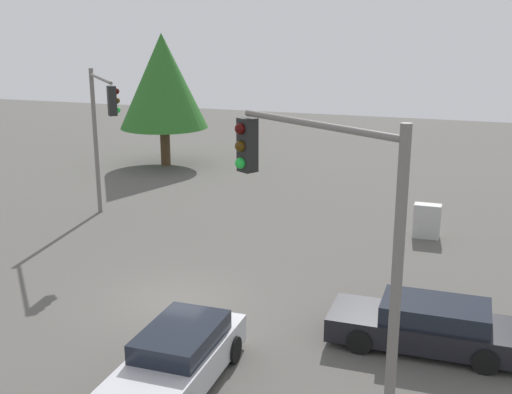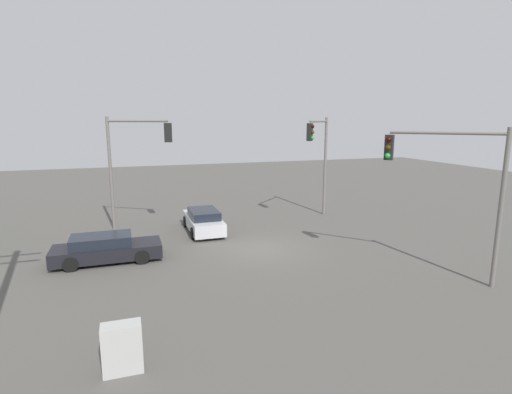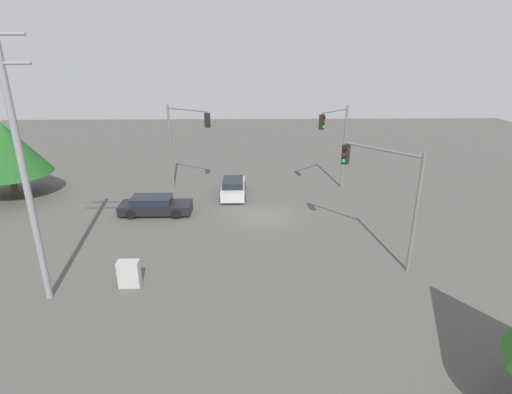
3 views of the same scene
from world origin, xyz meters
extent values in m
plane|color=#54514C|center=(0.00, 0.00, 0.00)|extent=(80.00, 80.00, 0.00)
cube|color=silver|center=(2.13, -4.16, 0.54)|extent=(1.74, 4.37, 0.71)
cube|color=black|center=(2.13, -3.94, 1.12)|extent=(1.53, 2.40, 0.45)
cylinder|color=black|center=(2.95, -2.81, 0.33)|extent=(0.22, 0.66, 0.66)
cylinder|color=black|center=(1.30, -2.81, 0.33)|extent=(0.22, 0.66, 0.66)
cube|color=black|center=(7.28, -0.54, 0.48)|extent=(4.80, 1.76, 0.61)
cube|color=black|center=(7.52, -0.54, 1.03)|extent=(2.64, 1.55, 0.48)
cylinder|color=black|center=(5.80, -1.38, 0.32)|extent=(0.64, 0.22, 0.64)
cylinder|color=black|center=(5.80, 0.30, 0.32)|extent=(0.64, 0.22, 0.64)
cylinder|color=black|center=(8.77, -1.38, 0.32)|extent=(0.64, 0.22, 0.64)
cylinder|color=black|center=(8.77, 0.30, 0.32)|extent=(0.64, 0.22, 0.64)
cylinder|color=slate|center=(-7.08, 7.23, 3.09)|extent=(0.18, 0.18, 6.17)
cylinder|color=slate|center=(-5.67, 5.66, 5.92)|extent=(2.92, 3.21, 0.12)
cube|color=black|center=(-4.25, 4.10, 5.30)|extent=(0.44, 0.44, 1.05)
sphere|color=#360503|center=(-4.12, 4.21, 5.63)|extent=(0.22, 0.22, 0.22)
sphere|color=#392605|center=(-4.12, 4.21, 5.30)|extent=(0.22, 0.22, 0.22)
sphere|color=green|center=(-4.12, 4.21, 4.96)|extent=(0.22, 0.22, 0.22)
cylinder|color=slate|center=(7.09, -6.34, 3.31)|extent=(0.18, 0.18, 6.61)
cylinder|color=slate|center=(5.50, -5.37, 6.36)|extent=(3.24, 2.05, 0.12)
cube|color=black|center=(3.91, -4.40, 5.74)|extent=(0.44, 0.42, 1.05)
sphere|color=#360503|center=(3.82, -4.55, 6.07)|extent=(0.22, 0.22, 0.22)
sphere|color=#392605|center=(3.82, -4.55, 5.74)|extent=(0.22, 0.22, 0.22)
sphere|color=green|center=(3.82, -4.55, 5.40)|extent=(0.22, 0.22, 0.22)
cube|color=#B2B2AD|center=(6.65, 8.31, 0.66)|extent=(1.00, 0.52, 1.32)
cylinder|color=#4C3823|center=(-8.61, 16.62, 1.10)|extent=(0.55, 0.55, 2.19)
cone|color=#286623|center=(-8.61, 16.62, 4.81)|extent=(4.95, 4.95, 5.23)
camera|label=1|loc=(8.03, -15.92, 8.07)|focal=45.00mm
camera|label=2|loc=(6.32, 18.25, 6.43)|focal=28.00mm
camera|label=3|loc=(1.05, 24.81, 10.59)|focal=28.00mm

